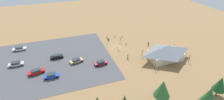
{
  "coord_description": "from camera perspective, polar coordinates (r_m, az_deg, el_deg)",
  "views": [
    {
      "loc": [
        21.44,
        55.41,
        32.82
      ],
      "look_at": [
        3.21,
        3.28,
        1.2
      ],
      "focal_mm": 27.61,
      "sensor_mm": 36.0,
      "label": 1
    }
  ],
  "objects": [
    {
      "name": "ground",
      "position": [
        67.88,
        1.64,
        0.86
      ],
      "size": [
        160.0,
        160.0,
        0.0
      ],
      "primitive_type": "plane",
      "color": "#937047",
      "rests_on": "ground"
    },
    {
      "name": "parking_lot_asphalt",
      "position": [
        63.08,
        -19.51,
        -3.46
      ],
      "size": [
        41.03,
        35.02,
        0.05
      ],
      "primitive_type": "cube",
      "color": "#4C4C51",
      "rests_on": "ground"
    },
    {
      "name": "bike_pavilion",
      "position": [
        61.88,
        17.4,
        -0.55
      ],
      "size": [
        13.68,
        9.03,
        5.28
      ],
      "color": "beige",
      "rests_on": "ground"
    },
    {
      "name": "trash_bin",
      "position": [
        73.1,
        -1.15,
        3.5
      ],
      "size": [
        0.6,
        0.6,
        0.9
      ],
      "primitive_type": "cylinder",
      "color": "brown",
      "rests_on": "ground"
    },
    {
      "name": "lot_sign",
      "position": [
        70.79,
        -1.55,
        3.44
      ],
      "size": [
        0.56,
        0.08,
        2.2
      ],
      "color": "#99999E",
      "rests_on": "ground"
    },
    {
      "name": "pine_center",
      "position": [
        43.31,
        16.4,
        -12.14
      ],
      "size": [
        3.96,
        3.96,
        6.94
      ],
      "color": "brown",
      "rests_on": "ground"
    },
    {
      "name": "pine_far_west",
      "position": [
        51.99,
        32.21,
        -9.45
      ],
      "size": [
        3.14,
        3.14,
        5.89
      ],
      "color": "brown",
      "rests_on": "ground"
    },
    {
      "name": "pine_far_east",
      "position": [
        45.76,
        29.43,
        -13.19
      ],
      "size": [
        3.78,
        3.78,
        6.92
      ],
      "color": "brown",
      "rests_on": "ground"
    },
    {
      "name": "bicycle_purple_near_porch",
      "position": [
        69.4,
        4.61,
        1.81
      ],
      "size": [
        1.16,
        1.33,
        0.8
      ],
      "color": "black",
      "rests_on": "ground"
    },
    {
      "name": "bicycle_yellow_edge_south",
      "position": [
        69.6,
        2.99,
        1.94
      ],
      "size": [
        0.79,
        1.54,
        0.81
      ],
      "color": "black",
      "rests_on": "ground"
    },
    {
      "name": "bicycle_red_yard_center",
      "position": [
        75.41,
        0.98,
        4.31
      ],
      "size": [
        0.48,
        1.69,
        0.86
      ],
      "color": "black",
      "rests_on": "ground"
    },
    {
      "name": "bicycle_teal_lone_east",
      "position": [
        75.57,
        -1.74,
        4.33
      ],
      "size": [
        0.96,
        1.46,
        0.82
      ],
      "color": "black",
      "rests_on": "ground"
    },
    {
      "name": "bicycle_white_front_row",
      "position": [
        64.91,
        2.24,
        -0.23
      ],
      "size": [
        0.7,
        1.54,
        0.81
      ],
      "color": "black",
      "rests_on": "ground"
    },
    {
      "name": "bicycle_green_near_sign",
      "position": [
        66.88,
        1.44,
        0.74
      ],
      "size": [
        1.62,
        0.48,
        0.79
      ],
      "color": "black",
      "rests_on": "ground"
    },
    {
      "name": "bicycle_blue_back_row",
      "position": [
        75.68,
        3.36,
        4.34
      ],
      "size": [
        1.15,
        1.24,
        0.81
      ],
      "color": "black",
      "rests_on": "ground"
    },
    {
      "name": "bicycle_black_by_bin",
      "position": [
        73.87,
        2.81,
        3.72
      ],
      "size": [
        0.48,
        1.83,
        0.93
      ],
      "color": "black",
      "rests_on": "ground"
    },
    {
      "name": "car_maroon_second_row",
      "position": [
        57.42,
        -3.77,
        -4.23
      ],
      "size": [
        4.38,
        2.08,
        1.43
      ],
      "color": "maroon",
      "rests_on": "parking_lot_asphalt"
    },
    {
      "name": "car_silver_front_row",
      "position": [
        64.99,
        -29.2,
        -4.02
      ],
      "size": [
        4.8,
        1.82,
        1.41
      ],
      "color": "#BCBCC1",
      "rests_on": "parking_lot_asphalt"
    },
    {
      "name": "car_red_aisle_side",
      "position": [
        58.24,
        -23.82,
        -6.56
      ],
      "size": [
        5.04,
        2.8,
        1.39
      ],
      "color": "red",
      "rests_on": "parking_lot_asphalt"
    },
    {
      "name": "car_white_end_stall",
      "position": [
        74.43,
        -28.34,
        0.38
      ],
      "size": [
        4.75,
        1.75,
        1.3
      ],
      "color": "white",
      "rests_on": "parking_lot_asphalt"
    },
    {
      "name": "car_black_back_corner",
      "position": [
        63.71,
        -17.85,
        -2.03
      ],
      "size": [
        4.44,
        2.05,
        1.4
      ],
      "color": "black",
      "rests_on": "parking_lot_asphalt"
    },
    {
      "name": "car_tan_far_end",
      "position": [
        59.71,
        -11.74,
        -3.44
      ],
      "size": [
        4.73,
        2.83,
        1.33
      ],
      "color": "tan",
      "rests_on": "parking_lot_asphalt"
    },
    {
      "name": "car_blue_mid_lot",
      "position": [
        54.84,
        -19.42,
        -7.99
      ],
      "size": [
        4.34,
        1.89,
        1.42
      ],
      "color": "#1E42B2",
      "rests_on": "parking_lot_asphalt"
    },
    {
      "name": "visitor_at_bikes",
      "position": [
        60.58,
        5.25,
        -2.11
      ],
      "size": [
        0.36,
        0.4,
        1.77
      ],
      "color": "#2D3347",
      "rests_on": "ground"
    },
    {
      "name": "visitor_near_lot",
      "position": [
        70.45,
        11.97,
        2.14
      ],
      "size": [
        0.39,
        0.4,
        1.7
      ],
      "color": "#2D3347",
      "rests_on": "ground"
    }
  ]
}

